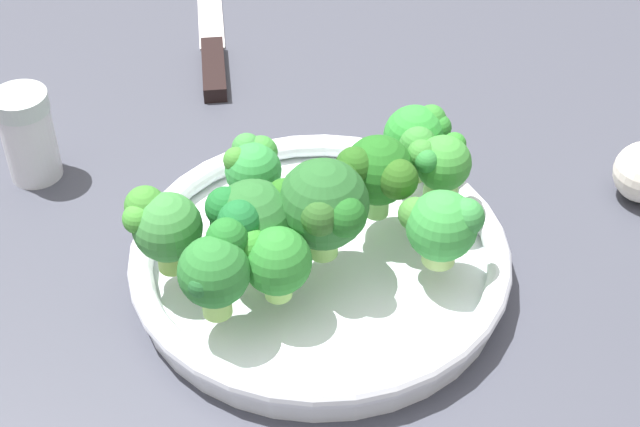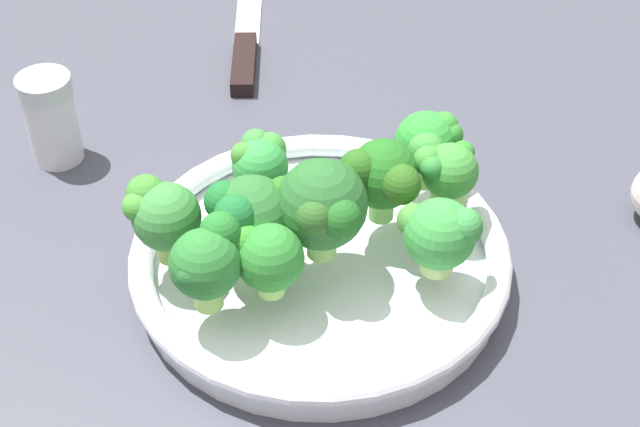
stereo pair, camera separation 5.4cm
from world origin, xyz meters
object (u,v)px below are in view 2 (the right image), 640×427
at_px(broccoli_floret_0, 260,163).
at_px(broccoli_floret_7, 162,214).
at_px(broccoli_floret_3, 265,256).
at_px(broccoli_floret_9, 440,234).
at_px(broccoli_floret_5, 322,207).
at_px(knife, 246,40).
at_px(broccoli_floret_8, 249,216).
at_px(broccoli_floret_1, 382,176).
at_px(broccoli_floret_6, 447,174).
at_px(bowl, 320,260).
at_px(broccoli_floret_4, 428,144).
at_px(broccoli_floret_2, 204,260).
at_px(pepper_shaker, 51,118).

bearing_deg(broccoli_floret_0, broccoli_floret_7, 165.64).
bearing_deg(broccoli_floret_3, broccoli_floret_9, -49.57).
distance_m(broccoli_floret_5, knife, 0.37).
height_order(broccoli_floret_8, knife, broccoli_floret_8).
distance_m(broccoli_floret_5, broccoli_floret_7, 0.11).
bearing_deg(broccoli_floret_7, broccoli_floret_3, -85.31).
xyz_separation_m(broccoli_floret_1, broccoli_floret_6, (0.03, -0.04, -0.00)).
xyz_separation_m(bowl, broccoli_floret_3, (-0.06, 0.01, 0.05)).
height_order(broccoli_floret_3, broccoli_floret_7, broccoli_floret_7).
bearing_deg(broccoli_floret_8, broccoli_floret_4, -27.80).
relative_size(broccoli_floret_2, broccoli_floret_8, 0.97).
bearing_deg(knife, broccoli_floret_6, -120.39).
bearing_deg(bowl, broccoli_floret_0, 69.89).
bearing_deg(broccoli_floret_8, broccoli_floret_1, -37.33).
relative_size(broccoli_floret_3, broccoli_floret_5, 0.71).
height_order(bowl, broccoli_floret_8, broccoli_floret_8).
bearing_deg(broccoli_floret_6, broccoli_floret_7, 132.94).
distance_m(bowl, broccoli_floret_5, 0.07).
relative_size(broccoli_floret_2, broccoli_floret_6, 1.05).
bearing_deg(broccoli_floret_0, broccoli_floret_2, -165.80).
xyz_separation_m(broccoli_floret_7, broccoli_floret_9, (0.09, -0.18, -0.01)).
height_order(broccoli_floret_4, broccoli_floret_6, same).
height_order(broccoli_floret_3, broccoli_floret_9, broccoli_floret_9).
xyz_separation_m(broccoli_floret_2, broccoli_floret_5, (0.08, -0.05, 0.01)).
bearing_deg(knife, bowl, -137.14).
distance_m(bowl, broccoli_floret_4, 0.12).
height_order(broccoli_floret_1, broccoli_floret_3, broccoli_floret_1).
distance_m(broccoli_floret_3, broccoli_floret_7, 0.08).
relative_size(broccoli_floret_0, broccoli_floret_8, 0.79).
xyz_separation_m(broccoli_floret_2, knife, (0.34, 0.20, -0.07)).
height_order(broccoli_floret_3, pepper_shaker, broccoli_floret_3).
relative_size(broccoli_floret_0, knife, 0.22).
distance_m(broccoli_floret_1, broccoli_floret_8, 0.10).
xyz_separation_m(broccoli_floret_8, knife, (0.29, 0.20, -0.07)).
height_order(broccoli_floret_3, broccoli_floret_4, broccoli_floret_4).
distance_m(broccoli_floret_9, pepper_shaker, 0.36).
relative_size(broccoli_floret_1, broccoli_floret_2, 1.03).
bearing_deg(broccoli_floret_6, broccoli_floret_1, 128.55).
relative_size(broccoli_floret_0, broccoli_floret_6, 0.86).
xyz_separation_m(broccoli_floret_4, broccoli_floret_5, (-0.12, 0.03, 0.01)).
relative_size(bowl, broccoli_floret_1, 4.19).
height_order(bowl, broccoli_floret_7, broccoli_floret_7).
height_order(broccoli_floret_5, broccoli_floret_8, broccoli_floret_5).
height_order(broccoli_floret_9, pepper_shaker, broccoli_floret_9).
distance_m(bowl, broccoli_floret_7, 0.13).
bearing_deg(broccoli_floret_4, broccoli_floret_0, 127.31).
distance_m(broccoli_floret_2, broccoli_floret_7, 0.06).
xyz_separation_m(broccoli_floret_0, knife, (0.23, 0.17, -0.06)).
bearing_deg(broccoli_floret_1, broccoli_floret_4, -10.50).
bearing_deg(bowl, broccoli_floret_4, -19.36).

